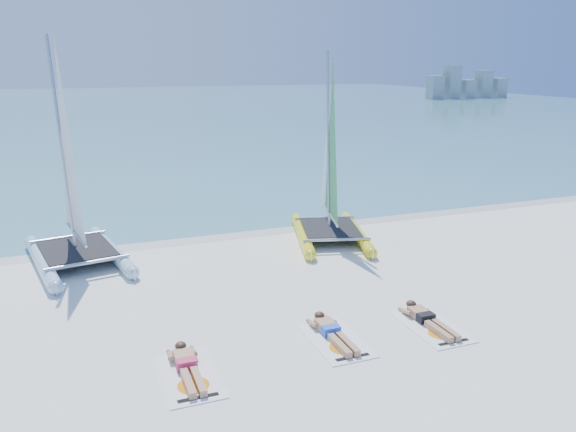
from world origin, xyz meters
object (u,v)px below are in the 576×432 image
object	(u,v)px
catamaran_yellow	(329,178)
sunbather_c	(427,318)
sunbather_a	(187,365)
catamaran_blue	(71,196)
sunbather_b	(332,331)
towel_c	(432,327)
towel_a	(189,376)
towel_b	(336,340)

from	to	relation	value
catamaran_yellow	sunbather_c	world-z (taller)	catamaran_yellow
sunbather_a	sunbather_c	size ratio (longest dim) A/B	1.00
catamaran_blue	catamaran_yellow	size ratio (longest dim) A/B	1.07
sunbather_a	sunbather_b	distance (m)	3.06
catamaran_blue	towel_c	world-z (taller)	catamaran_blue
catamaran_blue	towel_a	xyz separation A→B (m)	(1.78, -7.17, -1.91)
catamaran_blue	towel_a	bearing A→B (deg)	-86.43
catamaran_yellow	sunbather_a	size ratio (longest dim) A/B	3.50
towel_c	sunbather_c	xyz separation A→B (m)	(-0.00, 0.19, 0.11)
towel_a	sunbather_b	size ratio (longest dim) A/B	1.07
catamaran_blue	sunbather_a	bearing A→B (deg)	-86.06
catamaran_blue	towel_b	xyz separation A→B (m)	(4.82, -6.89, -1.91)
catamaran_yellow	towel_c	distance (m)	7.13
catamaran_blue	sunbather_a	xyz separation A→B (m)	(1.78, -6.98, -1.80)
sunbather_b	catamaran_blue	bearing A→B (deg)	125.76
sunbather_a	sunbather_c	distance (m)	5.23
catamaran_yellow	towel_a	xyz separation A→B (m)	(-5.94, -6.93, -1.89)
sunbather_a	towel_c	bearing A→B (deg)	-1.14
towel_c	sunbather_b	bearing A→B (deg)	170.07
towel_b	sunbather_b	bearing A→B (deg)	90.00
sunbather_c	catamaran_blue	bearing A→B (deg)	135.48
sunbather_a	towel_b	distance (m)	3.05
towel_b	sunbather_b	size ratio (longest dim) A/B	1.07
catamaran_blue	towel_c	distance (m)	10.14
catamaran_blue	sunbather_a	distance (m)	7.42
sunbather_a	sunbather_c	xyz separation A→B (m)	(5.23, 0.09, 0.00)
towel_a	sunbather_a	distance (m)	0.22
catamaran_yellow	towel_b	xyz separation A→B (m)	(-2.89, -6.65, -1.89)
catamaran_blue	catamaran_yellow	xyz separation A→B (m)	(7.72, -0.24, -0.02)
towel_b	sunbather_c	xyz separation A→B (m)	(2.18, 0.00, 0.11)
towel_a	towel_b	distance (m)	3.06
sunbather_a	towel_c	xyz separation A→B (m)	(5.23, -0.10, -0.11)
catamaran_yellow	towel_c	bearing A→B (deg)	-80.21
sunbather_b	towel_a	bearing A→B (deg)	-171.23
towel_b	sunbather_a	bearing A→B (deg)	-178.38
catamaran_blue	catamaran_yellow	bearing A→B (deg)	-12.16
sunbather_b	catamaran_yellow	bearing A→B (deg)	65.88
sunbather_a	towel_b	xyz separation A→B (m)	(3.05, 0.09, -0.11)
catamaran_blue	towel_c	xyz separation A→B (m)	(7.01, -7.08, -1.91)
towel_b	sunbather_b	world-z (taller)	sunbather_b
sunbather_b	towel_c	world-z (taller)	sunbather_b
towel_a	sunbather_a	bearing A→B (deg)	90.00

